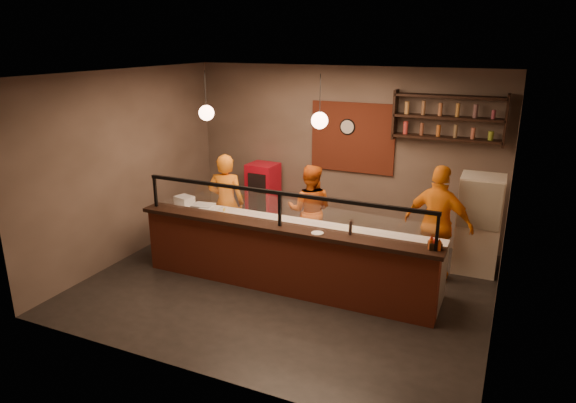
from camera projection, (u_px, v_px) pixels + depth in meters
The scene contains 29 objects.
floor at pixel (288, 283), 8.06m from camera, with size 6.00×6.00×0.00m, color black.
ceiling at pixel (288, 74), 7.08m from camera, with size 6.00×6.00×0.00m, color #372F2A.
wall_back at pixel (342, 152), 9.74m from camera, with size 6.00×6.00×0.00m, color #725F54.
wall_left at pixel (128, 165), 8.75m from camera, with size 5.00×5.00×0.00m, color #725F54.
wall_right at pixel (507, 212), 6.39m from camera, with size 5.00×5.00×0.00m, color #725F54.
wall_front at pixel (191, 244), 5.40m from camera, with size 6.00×6.00×0.00m, color #725F54.
brick_patch at pixel (353, 138), 9.54m from camera, with size 1.60×0.04×1.30m, color #923720.
service_counter at pixel (280, 261), 7.64m from camera, with size 4.60×0.25×1.00m, color #923720.
counter_ledge at pixel (280, 228), 7.48m from camera, with size 4.70×0.37×0.06m, color black.
worktop_cabinet at pixel (293, 253), 8.10m from camera, with size 4.60×0.75×0.85m, color gray.
worktop at pixel (294, 227), 7.96m from camera, with size 4.60×0.75×0.05m, color white.
sneeze_guard at pixel (280, 206), 7.38m from camera, with size 4.50×0.05×0.52m.
wall_shelving at pixel (448, 117), 8.59m from camera, with size 1.84×0.28×0.85m.
wall_clock at pixel (348, 127), 9.51m from camera, with size 0.30×0.30×0.04m, color black.
pendant_left at pixel (206, 113), 8.04m from camera, with size 0.24×0.24×0.77m.
pendant_right at pixel (320, 120), 7.30m from camera, with size 0.24×0.24×0.77m.
cook_left at pixel (226, 203), 9.09m from camera, with size 0.64×0.42×1.77m, color orange.
cook_mid at pixel (310, 210), 8.91m from camera, with size 0.79×0.62×1.63m, color #CA5413.
cook_right at pixel (438, 224), 7.92m from camera, with size 1.09×0.45×1.86m, color orange.
fridge at pixel (478, 224), 8.28m from camera, with size 0.67×0.63×1.61m, color beige.
red_cooler at pixel (263, 195), 10.32m from camera, with size 0.56×0.51×1.30m, color #B40C1D.
pizza_dough at pixel (344, 231), 7.68m from camera, with size 0.53×0.53×0.01m, color beige.
prep_tub_a at pixel (203, 209), 8.43m from camera, with size 0.34×0.27×0.17m, color silver.
prep_tub_b at pixel (184, 200), 8.92m from camera, with size 0.30×0.24×0.15m, color silver.
prep_tub_c at pixel (211, 212), 8.33m from camera, with size 0.31×0.25×0.16m, color silver.
rolling_pin at pixel (216, 209), 8.65m from camera, with size 0.05×0.05×0.31m, color yellow.
condiment_caddy at pixel (435, 246), 6.64m from camera, with size 0.17×0.13×0.09m, color black.
pepper_mill at pixel (350, 228), 7.11m from camera, with size 0.04×0.04×0.20m, color black.
small_plate at pixel (317, 233), 7.18m from camera, with size 0.17×0.17×0.01m, color silver.
Camera 1 is at (3.00, -6.64, 3.67)m, focal length 32.00 mm.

